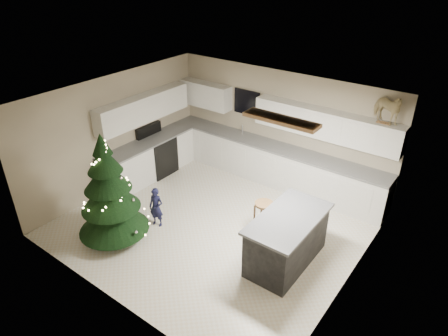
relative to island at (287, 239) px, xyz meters
The scene contains 8 objects.
ground_plane 1.75m from the island, behind, with size 5.50×5.50×0.00m, color beige.
room_shell 2.09m from the island, behind, with size 5.52×5.02×2.61m.
cabinetry 3.13m from the island, 146.31° to the left, with size 5.50×3.20×2.00m.
island is the anchor object (origin of this frame).
bar_stool 0.88m from the island, 148.77° to the left, with size 0.36×0.36×0.69m.
christmas_tree 3.29m from the island, 155.40° to the right, with size 1.36×1.32×2.18m.
toddler 2.66m from the island, 167.03° to the right, with size 0.30×0.20×0.83m, color black.
rocking_horse 3.08m from the island, 75.61° to the left, with size 0.74×0.55×0.59m.
Camera 1 is at (4.07, -5.11, 4.90)m, focal length 32.00 mm.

